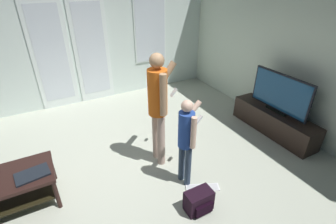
{
  "coord_description": "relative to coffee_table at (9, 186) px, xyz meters",
  "views": [
    {
      "loc": [
        -0.59,
        -2.52,
        2.44
      ],
      "look_at": [
        0.77,
        0.02,
        0.84
      ],
      "focal_mm": 26.06,
      "sensor_mm": 36.0,
      "label": 1
    }
  ],
  "objects": [
    {
      "name": "laptop_closed",
      "position": [
        0.27,
        -0.09,
        0.13
      ],
      "size": [
        0.39,
        0.28,
        0.02
      ],
      "primitive_type": "cube",
      "rotation": [
        0.0,
        0.0,
        0.14
      ],
      "color": "black",
      "rests_on": "coffee_table"
    },
    {
      "name": "coffee_table",
      "position": [
        0.0,
        0.0,
        0.0
      ],
      "size": [
        1.0,
        0.61,
        0.45
      ],
      "color": "black",
      "rests_on": "ground_plane"
    },
    {
      "name": "wall_right_plain",
      "position": [
        4.37,
        -0.15,
        1.12
      ],
      "size": [
        0.06,
        5.53,
        2.89
      ],
      "color": "silver",
      "rests_on": "ground_plane"
    },
    {
      "name": "wall_back_with_doors",
      "position": [
        1.29,
        2.58,
        1.09
      ],
      "size": [
        6.31,
        0.09,
        2.92
      ],
      "color": "silver",
      "rests_on": "ground_plane"
    },
    {
      "name": "tv_stand",
      "position": [
        4.03,
        -0.31,
        -0.12
      ],
      "size": [
        0.41,
        1.56,
        0.41
      ],
      "color": "black",
      "rests_on": "ground_plane"
    },
    {
      "name": "backpack",
      "position": [
        1.92,
        -1.09,
        -0.19
      ],
      "size": [
        0.32,
        0.23,
        0.27
      ],
      "color": "black",
      "rests_on": "ground_plane"
    },
    {
      "name": "person_child",
      "position": [
        2.02,
        -0.61,
        0.41
      ],
      "size": [
        0.46,
        0.37,
        1.23
      ],
      "color": "#324157",
      "rests_on": "ground_plane"
    },
    {
      "name": "loose_keyboard",
      "position": [
        2.15,
        -0.84,
        -0.32
      ],
      "size": [
        0.45,
        0.3,
        0.02
      ],
      "color": "white",
      "rests_on": "ground_plane"
    },
    {
      "name": "ground_plane",
      "position": [
        1.24,
        -0.15,
        -0.34
      ],
      "size": [
        6.31,
        5.53,
        0.02
      ],
      "primitive_type": "cube",
      "color": "#B6BCA9"
    },
    {
      "name": "person_adult",
      "position": [
        1.92,
        -0.04,
        0.65
      ],
      "size": [
        0.52,
        0.44,
        1.64
      ],
      "color": "tan",
      "rests_on": "ground_plane"
    },
    {
      "name": "flat_screen_tv",
      "position": [
        4.03,
        -0.31,
        0.42
      ],
      "size": [
        0.08,
        1.1,
        0.67
      ],
      "color": "black",
      "rests_on": "tv_stand"
    }
  ]
}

